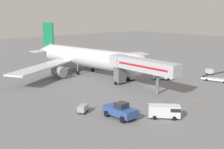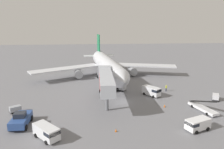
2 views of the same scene
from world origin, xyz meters
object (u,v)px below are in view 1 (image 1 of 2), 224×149
Objects in this scene: ground_crew_worker_foreground at (165,71)px; safety_cone_bravo at (197,102)px; airplane_at_gate at (87,58)px; service_van_far_right at (163,74)px; service_van_mid_left at (165,111)px; jet_bridge at (139,66)px; baggage_cart_near_center at (209,72)px; belt_loader_truck at (216,79)px; pushback_tug at (120,111)px; safety_cone_alpha at (190,83)px; baggage_cart_far_left at (83,109)px; baggage_cart_near_right at (131,78)px.

ground_crew_worker_foreground is 3.14× the size of safety_cone_bravo.
service_van_far_right is (10.46, -19.62, -3.28)m from airplane_at_gate.
service_van_far_right is at bearing 39.53° from service_van_mid_left.
jet_bridge is at bearing 92.68° from safety_cone_bravo.
service_van_far_right reaches higher than baggage_cart_near_center.
service_van_far_right is 21.23m from safety_cone_bravo.
baggage_cart_near_center is (14.78, -4.73, -0.50)m from service_van_far_right.
belt_loader_truck is 1.45× the size of service_van_mid_left.
pushback_tug reaches higher than safety_cone_alpha.
airplane_at_gate is 22.35m from jet_bridge.
service_van_mid_left is at bearing -107.99° from airplane_at_gate.
baggage_cart_far_left is 4.37× the size of safety_cone_bravo.
belt_loader_truck is 1.47× the size of service_van_far_right.
baggage_cart_near_center is 1.35× the size of ground_crew_worker_foreground.
baggage_cart_far_left is 46.69m from baggage_cart_near_center.
service_van_far_right is at bearing -34.14° from baggage_cart_near_right.
belt_loader_truck is at bearing 5.20° from pushback_tug.
baggage_cart_near_center is 4.10× the size of safety_cone_alpha.
ground_crew_worker_foreground is (5.13, 3.38, -0.38)m from service_van_far_right.
ground_crew_worker_foreground reaches higher than baggage_cart_near_right.
service_van_mid_left is at bearing -123.35° from baggage_cart_near_right.
baggage_cart_far_left reaches higher than safety_cone_bravo.
pushback_tug is 2.22× the size of baggage_cart_near_right.
belt_loader_truck reaches higher than service_van_mid_left.
service_van_mid_left is at bearing -159.34° from baggage_cart_near_center.
belt_loader_truck is (36.90, 3.36, -0.50)m from pushback_tug.
safety_cone_alpha is (29.45, 6.14, -0.99)m from pushback_tug.
airplane_at_gate is at bearing 61.57° from pushback_tug.
safety_cone_alpha is at bearing -0.32° from baggage_cart_far_left.
pushback_tug is at bearing -168.00° from baggage_cart_near_center.
jet_bridge is at bearing 56.54° from service_van_mid_left.
baggage_cart_near_right is at bearing 135.00° from belt_loader_truck.
belt_loader_truck reaches higher than safety_cone_alpha.
ground_crew_worker_foreground is 3.03× the size of safety_cone_alpha.
safety_cone_bravo is at bearing -26.60° from baggage_cart_far_left.
pushback_tug is 2.40× the size of baggage_cart_near_center.
baggage_cart_far_left is 32.63m from safety_cone_alpha.
safety_cone_alpha is (-4.32, -11.20, -0.68)m from ground_crew_worker_foreground.
ground_crew_worker_foreground is at bearing -46.19° from airplane_at_gate.
airplane_at_gate reaches higher than safety_cone_alpha.
airplane_at_gate is 35.76m from belt_loader_truck.
safety_cone_bravo is (-4.22, -22.75, -0.47)m from baggage_cart_near_right.
belt_loader_truck is at bearing -77.36° from ground_crew_worker_foreground.
ground_crew_worker_foreground is (33.77, 17.34, -0.31)m from pushback_tug.
service_van_mid_left is (-12.53, -38.59, -3.38)m from airplane_at_gate.
pushback_tug is 30.10m from safety_cone_alpha.
pushback_tug is 37.06m from belt_loader_truck.
service_van_far_right is at bearing 95.89° from safety_cone_alpha.
baggage_cart_near_right is (4.93, 7.57, -4.66)m from jet_bridge.
airplane_at_gate is 27.73× the size of ground_crew_worker_foreground.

